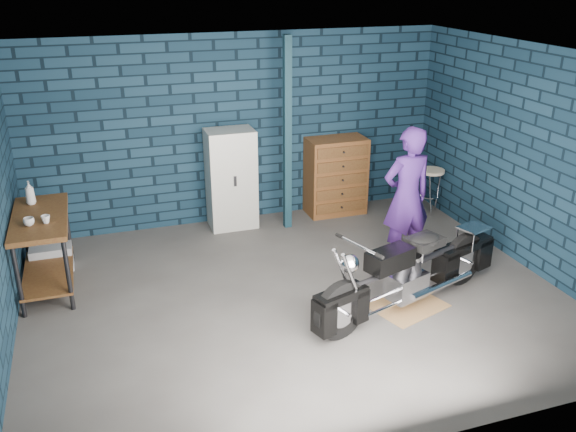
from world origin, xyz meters
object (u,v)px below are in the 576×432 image
workbench (45,252)px  motorcycle (411,266)px  storage_bin (52,257)px  locker (231,179)px  person (407,197)px  shop_stool (430,191)px  tool_chest (336,176)px

workbench → motorcycle: (3.80, -1.74, 0.04)m
storage_bin → locker: 2.60m
workbench → person: 4.35m
storage_bin → person: bearing=-16.2°
motorcycle → locker: bearing=96.6°
motorcycle → locker: 3.13m
person → shop_stool: 1.91m
storage_bin → shop_stool: shop_stool is taller
tool_chest → shop_stool: size_ratio=1.69×
motorcycle → locker: (-1.32, 2.84, 0.22)m
motorcycle → storage_bin: 4.41m
workbench → person: bearing=-9.7°
motorcycle → shop_stool: size_ratio=3.27×
shop_stool → tool_chest: bearing=161.7°
storage_bin → tool_chest: tool_chest is taller
person → tool_chest: size_ratio=1.52×
tool_chest → motorcycle: bearing=-95.9°
locker → person: bearing=-45.8°
motorcycle → workbench: bearing=137.1°
motorcycle → storage_bin: motorcycle is taller
person → motorcycle: bearing=62.9°
workbench → storage_bin: size_ratio=2.81×
storage_bin → shop_stool: size_ratio=0.72×
storage_bin → tool_chest: bearing=8.3°
locker → tool_chest: locker is taller
workbench → shop_stool: size_ratio=2.03×
person → shop_stool: size_ratio=2.58×
shop_stool → locker: bearing=171.4°
person → shop_stool: (1.20, 1.38, -0.54)m
motorcycle → shop_stool: 2.91m
storage_bin → tool_chest: (4.08, 0.60, 0.43)m
tool_chest → storage_bin: bearing=-171.7°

